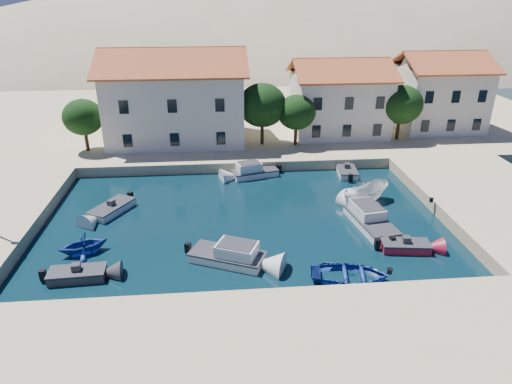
% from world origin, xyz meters
% --- Properties ---
extents(ground, '(400.00, 400.00, 0.00)m').
position_xyz_m(ground, '(0.00, 0.00, 0.00)').
color(ground, black).
rests_on(ground, ground).
extents(quay_south, '(52.00, 12.00, 1.00)m').
position_xyz_m(quay_south, '(0.00, -6.00, 0.50)').
color(quay_south, '#C8B089').
rests_on(quay_south, ground).
extents(quay_east, '(11.00, 20.00, 1.00)m').
position_xyz_m(quay_east, '(20.50, 10.00, 0.50)').
color(quay_east, '#C8B089').
rests_on(quay_east, ground).
extents(quay_north, '(80.00, 36.00, 1.00)m').
position_xyz_m(quay_north, '(2.00, 38.00, 0.50)').
color(quay_north, '#C8B089').
rests_on(quay_north, ground).
extents(hills, '(254.00, 176.00, 99.00)m').
position_xyz_m(hills, '(20.64, 123.62, -23.40)').
color(hills, '#9C8A69').
rests_on(hills, ground).
extents(building_left, '(14.70, 9.45, 9.70)m').
position_xyz_m(building_left, '(-6.00, 28.00, 5.94)').
color(building_left, silver).
rests_on(building_left, quay_north).
extents(building_mid, '(10.50, 8.40, 8.30)m').
position_xyz_m(building_mid, '(12.00, 29.00, 5.22)').
color(building_mid, silver).
rests_on(building_mid, quay_north).
extents(building_right, '(9.45, 8.40, 8.80)m').
position_xyz_m(building_right, '(24.00, 30.00, 5.47)').
color(building_right, silver).
rests_on(building_right, quay_north).
extents(trees, '(37.30, 5.30, 6.45)m').
position_xyz_m(trees, '(4.51, 25.46, 4.84)').
color(trees, '#382314').
rests_on(trees, quay_north).
extents(bollards, '(29.36, 9.56, 0.30)m').
position_xyz_m(bollards, '(2.80, 3.87, 1.15)').
color(bollards, black).
rests_on(bollards, ground).
extents(motorboat_grey_sw, '(3.46, 1.68, 1.25)m').
position_xyz_m(motorboat_grey_sw, '(-10.56, 3.37, 0.30)').
color(motorboat_grey_sw, '#323237').
rests_on(motorboat_grey_sw, ground).
extents(cabin_cruiser_south, '(5.26, 3.84, 1.60)m').
position_xyz_m(cabin_cruiser_south, '(-1.38, 4.52, 0.48)').
color(cabin_cruiser_south, silver).
rests_on(cabin_cruiser_south, ground).
extents(rowboat_south, '(5.25, 4.14, 0.98)m').
position_xyz_m(rowboat_south, '(6.00, 1.81, 0.00)').
color(rowboat_south, navy).
rests_on(rowboat_south, ground).
extents(motorboat_red_se, '(3.37, 1.85, 1.25)m').
position_xyz_m(motorboat_red_se, '(10.66, 4.82, 0.30)').
color(motorboat_red_se, maroon).
rests_on(motorboat_red_se, ground).
extents(cabin_cruiser_east, '(2.95, 5.63, 1.60)m').
position_xyz_m(cabin_cruiser_east, '(9.41, 8.38, 0.48)').
color(cabin_cruiser_east, silver).
rests_on(cabin_cruiser_east, ground).
extents(boat_east, '(4.86, 3.51, 1.76)m').
position_xyz_m(boat_east, '(10.22, 12.38, 0.00)').
color(boat_east, silver).
rests_on(boat_east, ground).
extents(motorboat_white_ne, '(2.05, 3.74, 1.25)m').
position_xyz_m(motorboat_white_ne, '(10.44, 18.79, 0.30)').
color(motorboat_white_ne, silver).
rests_on(motorboat_white_ne, ground).
extents(rowboat_west, '(3.92, 3.68, 1.65)m').
position_xyz_m(rowboat_west, '(-10.94, 6.39, 0.00)').
color(rowboat_west, navy).
rests_on(rowboat_west, ground).
extents(motorboat_white_west, '(3.44, 4.24, 1.25)m').
position_xyz_m(motorboat_white_west, '(-10.26, 12.46, 0.29)').
color(motorboat_white_west, silver).
rests_on(motorboat_white_west, ground).
extents(cabin_cruiser_north, '(4.58, 2.86, 1.60)m').
position_xyz_m(cabin_cruiser_north, '(1.67, 19.00, 0.48)').
color(cabin_cruiser_north, silver).
rests_on(cabin_cruiser_north, ground).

